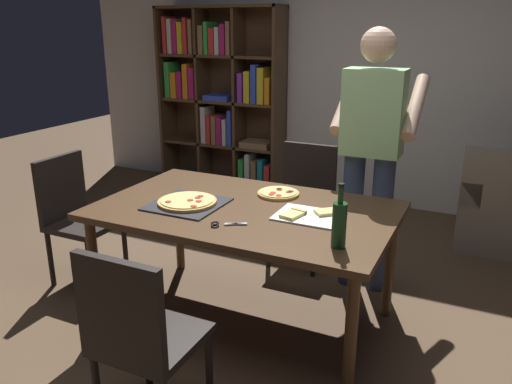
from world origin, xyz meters
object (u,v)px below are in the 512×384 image
person_serving_pizza (372,147)px  second_pizza_plain (278,193)px  dining_table (245,218)px  chair_left_end (75,211)px  pepperoni_pizza_on_tray (187,202)px  kitchen_scissors (222,224)px  chair_far_side (304,196)px  bookshelf (222,100)px  wine_bottle (339,223)px  chair_near_camera (139,333)px

person_serving_pizza → second_pizza_plain: bearing=-132.1°
dining_table → chair_left_end: size_ratio=1.90×
pepperoni_pizza_on_tray → kitchen_scissors: (0.34, -0.19, -0.01)m
chair_far_side → second_pizza_plain: size_ratio=3.47×
bookshelf → kitchen_scissors: (1.49, -2.68, -0.23)m
chair_left_end → chair_far_side: bearing=37.0°
bookshelf → person_serving_pizza: size_ratio=1.11×
pepperoni_pizza_on_tray → kitchen_scissors: 0.39m
person_serving_pizza → wine_bottle: bearing=-84.0°
chair_far_side → bookshelf: size_ratio=0.46×
chair_near_camera → dining_table: bearing=90.0°
bookshelf → second_pizza_plain: size_ratio=7.51×
chair_near_camera → chair_far_side: 2.02m
chair_far_side → pepperoni_pizza_on_tray: chair_far_side is taller
chair_left_end → chair_near_camera: bearing=-37.0°
chair_near_camera → chair_left_end: (-1.34, 1.01, 0.00)m
wine_bottle → person_serving_pizza: bearing=96.0°
chair_left_end → second_pizza_plain: (1.42, 0.29, 0.25)m
chair_near_camera → bookshelf: 3.72m
chair_near_camera → second_pizza_plain: bearing=86.2°
dining_table → bookshelf: 2.81m
person_serving_pizza → kitchen_scissors: size_ratio=9.04×
wine_bottle → second_pizza_plain: wine_bottle is taller
dining_table → chair_near_camera: 1.02m
person_serving_pizza → pepperoni_pizza_on_tray: size_ratio=4.31×
chair_near_camera → pepperoni_pizza_on_tray: (-0.33, 0.90, 0.25)m
chair_near_camera → pepperoni_pizza_on_tray: chair_near_camera is taller
chair_left_end → wine_bottle: wine_bottle is taller
person_serving_pizza → wine_bottle: size_ratio=5.54×
person_serving_pizza → chair_left_end: bearing=-157.1°
chair_far_side → wine_bottle: 1.51m
chair_near_camera → wine_bottle: size_ratio=2.85×
second_pizza_plain → bookshelf: bearing=126.8°
dining_table → bookshelf: bookshelf is taller
kitchen_scissors → wine_bottle: bearing=-0.2°
kitchen_scissors → second_pizza_plain: second_pizza_plain is taller
dining_table → bookshelf: (-1.47, 2.38, 0.30)m
chair_near_camera → wine_bottle: 1.02m
bookshelf → wine_bottle: bookshelf is taller
kitchen_scissors → dining_table: bearing=93.3°
chair_left_end → bookshelf: bookshelf is taller
chair_near_camera → second_pizza_plain: 1.33m
chair_far_side → chair_left_end: same height
chair_near_camera → person_serving_pizza: bearing=73.5°
chair_near_camera → bookshelf: (-1.47, 3.39, 0.47)m
chair_far_side → person_serving_pizza: bearing=-22.4°
dining_table → chair_left_end: (-1.34, 0.00, -0.17)m
chair_left_end → kitchen_scissors: size_ratio=4.65×
dining_table → chair_far_side: bearing=90.0°
dining_table → chair_near_camera: size_ratio=1.90×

